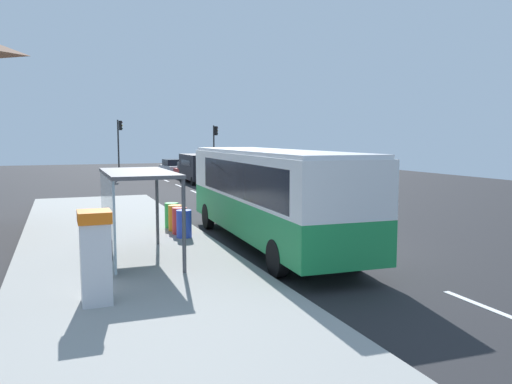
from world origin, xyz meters
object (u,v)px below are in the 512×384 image
Objects in this scene: sedan_near at (173,167)px; traffic_light_near_side at (215,143)px; bus at (268,191)px; white_van at (198,166)px; recycling_bin_blue at (184,224)px; recycling_bin_green at (172,215)px; ticket_machine at (96,256)px; sedan_far at (189,171)px; recycling_bin_orange at (175,218)px; traffic_light_far_side at (119,140)px; bus_shelter at (127,192)px; recycling_bin_red at (180,221)px.

sedan_near is 5.47m from traffic_light_near_side.
white_van is (3.91, 24.33, -0.50)m from bus.
white_van is at bearing -117.33° from traffic_light_near_side.
traffic_light_near_side is at bearing 62.67° from white_van.
recycling_bin_blue is 30.83m from traffic_light_near_side.
ticket_machine is at bearing -111.43° from recycling_bin_green.
traffic_light_near_side reaches higher than ticket_machine.
sedan_far is 0.93× the size of traffic_light_near_side.
recycling_bin_orange is at bearing 129.91° from bus.
traffic_light_far_side reaches higher than bus_shelter.
traffic_light_near_side reaches higher than bus.
ticket_machine is 2.04× the size of recycling_bin_red.
traffic_light_far_side is at bearing -151.54° from sedan_near.
traffic_light_far_side is at bearing 84.21° from bus_shelter.
bus is 2.51× the size of sedan_far.
sedan_far is 1.11× the size of bus_shelter.
bus_shelter is (-11.91, -31.84, -1.09)m from traffic_light_near_side.
white_van reaches higher than recycling_bin_orange.
recycling_bin_blue is 0.20× the size of traffic_light_near_side.
traffic_light_far_side reaches higher than sedan_near.
recycling_bin_green is at bearing 90.00° from recycling_bin_orange.
bus reaches higher than recycling_bin_orange.
recycling_bin_blue is 1.00× the size of recycling_bin_orange.
bus reaches higher than sedan_near.
white_van is 22.31m from recycling_bin_orange.
bus is 2.77× the size of bus_shelter.
bus_shelter is at bearing -118.43° from recycling_bin_orange.
traffic_light_far_side is (1.10, 27.85, 2.80)m from recycling_bin_green.
traffic_light_near_side is (3.20, 2.82, 2.40)m from sedan_far.
traffic_light_far_side is (4.41, 36.28, 2.28)m from ticket_machine.
recycling_bin_blue is 1.00× the size of recycling_bin_red.
sedan_near is at bearing 130.69° from traffic_light_near_side.
sedan_far is 25.76m from recycling_bin_orange.
traffic_light_near_side is at bearing 69.48° from bus_shelter.
recycling_bin_green is at bearing -105.02° from sedan_far.
bus reaches higher than ticket_machine.
sedan_near is at bearing 28.46° from traffic_light_far_side.
recycling_bin_red is at bearing -106.18° from white_van.
recycling_bin_blue is at bearing 147.66° from bus.
traffic_light_near_side reaches higher than recycling_bin_orange.
bus is 4.84m from bus_shelter.
bus_shelter is at bearing -95.79° from traffic_light_far_side.
sedan_far is at bearing 75.39° from recycling_bin_orange.
ticket_machine is 9.07m from recycling_bin_green.
traffic_light_near_side is at bearing -49.31° from sedan_near.
bus is at bearing 39.33° from ticket_machine.
recycling_bin_green is (0.00, 1.40, 0.00)m from recycling_bin_red.
bus_shelter is at bearing -108.70° from white_van.
recycling_bin_green is 5.47m from bus_shelter.
recycling_bin_green is 0.18× the size of traffic_light_far_side.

